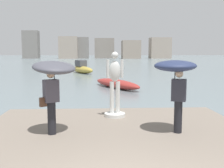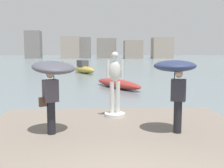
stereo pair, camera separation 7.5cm
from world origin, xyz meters
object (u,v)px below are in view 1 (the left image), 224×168
(statue_white_figure, at_px, (115,89))
(onlooker_left, at_px, (53,75))
(boat_near, at_px, (82,69))
(boat_mid, at_px, (116,84))
(onlooker_right, at_px, (176,73))

(statue_white_figure, bearing_deg, onlooker_left, -133.50)
(boat_near, relative_size, boat_mid, 1.01)
(onlooker_right, height_order, boat_near, onlooker_right)
(onlooker_left, relative_size, boat_near, 0.37)
(boat_mid, bearing_deg, onlooker_left, -101.58)
(onlooker_right, xyz_separation_m, boat_mid, (-0.76, 12.42, -1.72))
(statue_white_figure, relative_size, boat_near, 0.40)
(onlooker_left, height_order, boat_near, onlooker_left)
(onlooker_left, height_order, onlooker_right, onlooker_left)
(boat_mid, bearing_deg, onlooker_right, -86.49)
(boat_near, bearing_deg, onlooker_right, -81.31)
(onlooker_left, bearing_deg, statue_white_figure, 46.50)
(onlooker_left, relative_size, onlooker_right, 1.01)
(boat_near, bearing_deg, statue_white_figure, -84.12)
(statue_white_figure, height_order, boat_mid, statue_white_figure)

